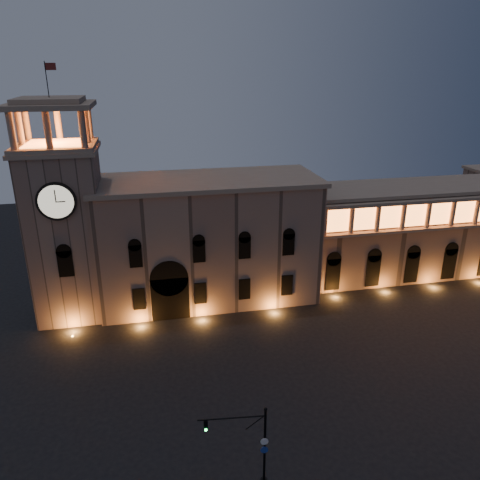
# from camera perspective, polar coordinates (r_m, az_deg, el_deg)

# --- Properties ---
(ground) EXTENTS (160.00, 160.00, 0.00)m
(ground) POSITION_cam_1_polar(r_m,az_deg,el_deg) (51.95, 2.18, -17.44)
(ground) COLOR black
(ground) RESTS_ON ground
(government_building) EXTENTS (30.80, 12.80, 17.60)m
(government_building) POSITION_cam_1_polar(r_m,az_deg,el_deg) (66.31, -3.98, 0.04)
(government_building) COLOR #866858
(government_building) RESTS_ON ground
(clock_tower) EXTENTS (9.80, 9.80, 32.40)m
(clock_tower) POSITION_cam_1_polar(r_m,az_deg,el_deg) (64.53, -20.37, 1.68)
(clock_tower) COLOR #866858
(clock_tower) RESTS_ON ground
(colonnade_wing) EXTENTS (40.60, 11.50, 14.50)m
(colonnade_wing) POSITION_cam_1_polar(r_m,az_deg,el_deg) (80.16, 20.73, 1.30)
(colonnade_wing) COLOR #816252
(colonnade_wing) RESTS_ON ground
(traffic_light) EXTENTS (5.48, 0.95, 7.54)m
(traffic_light) POSITION_cam_1_polar(r_m,az_deg,el_deg) (40.12, 1.61, -23.73)
(traffic_light) COLOR black
(traffic_light) RESTS_ON ground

